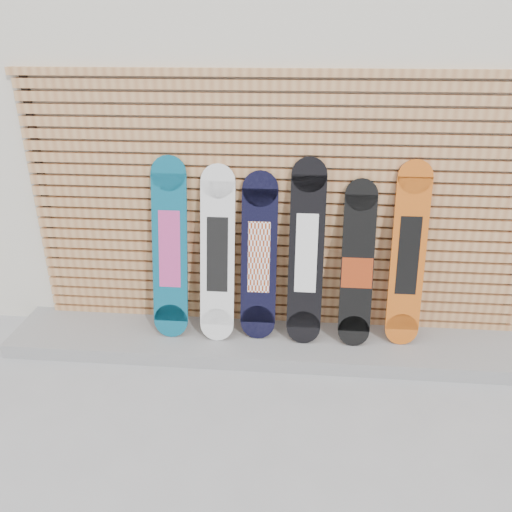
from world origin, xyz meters
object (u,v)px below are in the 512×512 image
Objects in this scene: snowboard_4 at (357,266)px; snowboard_3 at (306,253)px; snowboard_2 at (259,257)px; snowboard_1 at (217,255)px; snowboard_0 at (170,249)px; snowboard_5 at (408,256)px.

snowboard_3 is at bearing 179.48° from snowboard_4.
snowboard_2 is 0.81m from snowboard_4.
snowboard_1 is 0.74m from snowboard_3.
snowboard_4 is at bearing -1.68° from snowboard_2.
snowboard_1 is at bearing -174.98° from snowboard_2.
snowboard_3 is at bearing 0.81° from snowboard_1.
snowboard_0 reaches higher than snowboard_2.
snowboard_3 reaches higher than snowboard_5.
snowboard_1 is 1.16m from snowboard_4.
snowboard_4 is 0.41m from snowboard_5.
snowboard_4 is at bearing -175.51° from snowboard_5.
snowboard_3 is at bearing -2.92° from snowboard_2.
snowboard_0 reaches higher than snowboard_1.
snowboard_5 is at bearing 4.49° from snowboard_4.
snowboard_3 is (0.39, -0.02, 0.06)m from snowboard_2.
snowboard_4 is (0.81, -0.02, -0.03)m from snowboard_2.
snowboard_3 is 0.83m from snowboard_5.
snowboard_4 is 0.90× the size of snowboard_5.
snowboard_0 reaches higher than snowboard_4.
snowboard_3 reaches higher than snowboard_0.
snowboard_3 is (1.14, 0.00, 0.01)m from snowboard_0.
snowboard_1 reaches higher than snowboard_2.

